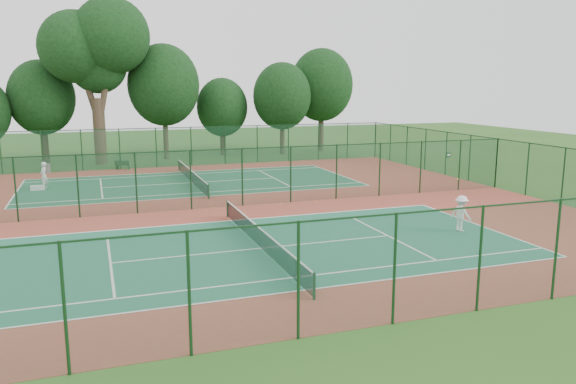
% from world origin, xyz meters
% --- Properties ---
extents(ground, '(120.00, 120.00, 0.00)m').
position_xyz_m(ground, '(0.00, 0.00, 0.00)').
color(ground, '#29551A').
rests_on(ground, ground).
extents(red_pad, '(40.00, 36.00, 0.01)m').
position_xyz_m(red_pad, '(0.00, 0.00, 0.01)').
color(red_pad, brown).
rests_on(red_pad, ground).
extents(court_near, '(23.77, 10.97, 0.01)m').
position_xyz_m(court_near, '(0.00, -9.00, 0.01)').
color(court_near, '#1F6246').
rests_on(court_near, red_pad).
extents(court_far, '(23.77, 10.97, 0.01)m').
position_xyz_m(court_far, '(0.00, 9.00, 0.01)').
color(court_far, '#1A5536').
rests_on(court_far, red_pad).
extents(fence_north, '(40.00, 0.09, 3.50)m').
position_xyz_m(fence_north, '(0.00, 18.00, 1.76)').
color(fence_north, '#1C5537').
rests_on(fence_north, ground).
extents(fence_south, '(40.00, 0.09, 3.50)m').
position_xyz_m(fence_south, '(0.00, -18.00, 1.76)').
color(fence_south, '#1A4E35').
rests_on(fence_south, ground).
extents(fence_east, '(0.09, 36.00, 3.50)m').
position_xyz_m(fence_east, '(20.00, 0.00, 1.76)').
color(fence_east, '#1B522C').
rests_on(fence_east, ground).
extents(fence_divider, '(40.00, 0.09, 3.50)m').
position_xyz_m(fence_divider, '(0.00, 0.00, 1.76)').
color(fence_divider, '#184829').
rests_on(fence_divider, ground).
extents(tennis_net_near, '(0.10, 12.90, 0.97)m').
position_xyz_m(tennis_net_near, '(0.00, -9.00, 0.54)').
color(tennis_net_near, '#163C24').
rests_on(tennis_net_near, ground).
extents(tennis_net_far, '(0.10, 12.90, 0.97)m').
position_xyz_m(tennis_net_far, '(0.00, 9.00, 0.54)').
color(tennis_net_far, '#163D20').
rests_on(tennis_net_far, ground).
extents(player_near, '(0.97, 1.30, 1.79)m').
position_xyz_m(player_near, '(10.26, -9.39, 0.92)').
color(player_near, white).
rests_on(player_near, court_near).
extents(player_far, '(0.65, 0.80, 1.89)m').
position_xyz_m(player_far, '(-10.14, 9.92, 0.97)').
color(player_far, white).
rests_on(player_far, court_far).
extents(trash_bin, '(0.45, 0.45, 0.81)m').
position_xyz_m(trash_bin, '(-10.43, 17.60, 0.41)').
color(trash_bin, gray).
rests_on(trash_bin, red_pad).
extents(bench, '(1.33, 0.88, 0.79)m').
position_xyz_m(bench, '(-4.49, 17.54, 0.42)').
color(bench, '#13371B').
rests_on(bench, red_pad).
extents(kit_bag, '(0.91, 0.35, 0.34)m').
position_xyz_m(kit_bag, '(-10.56, 9.50, 0.18)').
color(kit_bag, silver).
rests_on(kit_bag, red_pad).
extents(stray_ball_a, '(0.07, 0.07, 0.07)m').
position_xyz_m(stray_ball_a, '(6.09, -0.50, 0.04)').
color(stray_ball_a, '#CFD431').
rests_on(stray_ball_a, red_pad).
extents(stray_ball_b, '(0.07, 0.07, 0.07)m').
position_xyz_m(stray_ball_b, '(3.89, -0.28, 0.05)').
color(stray_ball_b, yellow).
rests_on(stray_ball_b, red_pad).
extents(stray_ball_c, '(0.07, 0.07, 0.07)m').
position_xyz_m(stray_ball_c, '(-0.29, -0.26, 0.05)').
color(stray_ball_c, '#CDD932').
rests_on(stray_ball_c, red_pad).
extents(big_tree, '(9.66, 7.07, 14.84)m').
position_xyz_m(big_tree, '(-6.01, 22.03, 10.51)').
color(big_tree, '#3E2F22').
rests_on(big_tree, ground).
extents(evergreen_row, '(39.00, 5.00, 12.00)m').
position_xyz_m(evergreen_row, '(0.50, 24.25, 0.00)').
color(evergreen_row, black).
rests_on(evergreen_row, ground).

